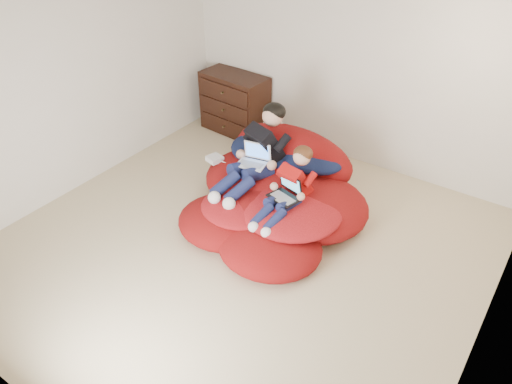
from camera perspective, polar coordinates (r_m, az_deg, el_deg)
name	(u,v)px	position (r m, az deg, el deg)	size (l,w,h in m)	color
room_shell	(241,232)	(5.47, -1.72, -4.61)	(5.10, 5.10, 2.77)	#C3B18B
dresser	(235,103)	(7.77, -2.46, 10.07)	(1.06, 0.61, 0.92)	black
beanbag_pile	(277,192)	(6.03, 2.37, -0.06)	(2.20, 2.32, 0.84)	maroon
cream_pillow	(275,130)	(6.64, 2.14, 7.12)	(0.40, 0.26, 0.26)	white
older_boy	(259,149)	(5.96, 0.31, 4.96)	(0.49, 1.27, 0.87)	black
younger_boy	(290,185)	(5.53, 3.89, 0.85)	(0.35, 1.02, 0.67)	red
laptop_white	(254,158)	(5.93, -0.21, 3.87)	(0.37, 0.34, 0.25)	silver
laptop_black	(287,191)	(5.51, 3.51, 0.10)	(0.38, 0.36, 0.24)	black
power_adapter	(215,159)	(6.39, -4.75, 3.81)	(0.17, 0.17, 0.07)	silver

